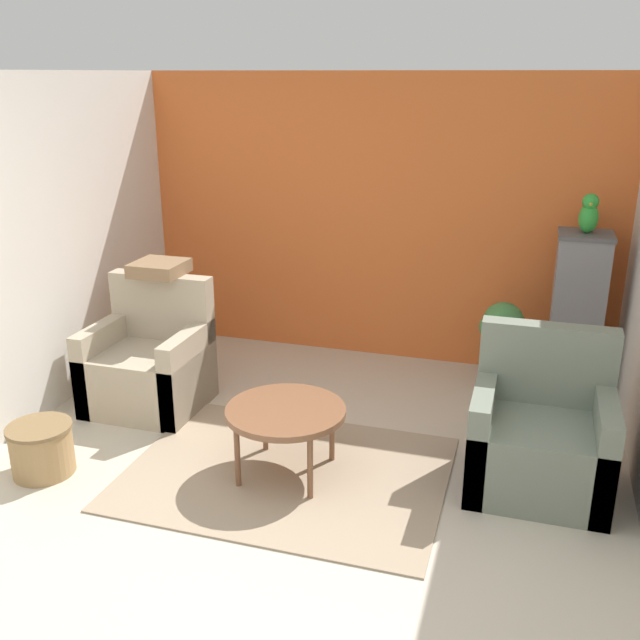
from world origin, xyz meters
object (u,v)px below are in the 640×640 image
object	(u,v)px
armchair_right	(540,440)
parrot	(589,215)
coffee_table	(286,414)
birdcage	(576,318)
armchair_left	(150,366)
potted_plant	(502,335)
wicker_basket	(42,448)

from	to	relation	value
armchair_right	parrot	bearing A→B (deg)	81.71
coffee_table	birdcage	world-z (taller)	birdcage
armchair_left	birdcage	bearing A→B (deg)	20.75
parrot	potted_plant	bearing A→B (deg)	-173.47
parrot	wicker_basket	world-z (taller)	parrot
armchair_left	armchair_right	xyz separation A→B (m)	(2.83, -0.32, 0.00)
armchair_right	birdcage	distance (m)	1.53
armchair_right	potted_plant	bearing A→B (deg)	102.78
armchair_left	potted_plant	distance (m)	2.74
armchair_left	birdcage	xyz separation A→B (m)	(3.05, 1.16, 0.31)
armchair_left	parrot	world-z (taller)	parrot
coffee_table	armchair_right	size ratio (longest dim) A/B	0.77
coffee_table	parrot	bearing A→B (deg)	46.21
coffee_table	armchair_left	size ratio (longest dim) A/B	0.77
armchair_right	armchair_left	bearing A→B (deg)	173.48
coffee_table	potted_plant	distance (m)	2.11
armchair_right	potted_plant	world-z (taller)	armchair_right
wicker_basket	potted_plant	bearing A→B (deg)	39.18
armchair_left	parrot	xyz separation A→B (m)	(3.05, 1.16, 1.11)
coffee_table	armchair_left	xyz separation A→B (m)	(-1.32, 0.65, -0.10)
armchair_right	coffee_table	bearing A→B (deg)	-168.02
coffee_table	birdcage	xyz separation A→B (m)	(1.73, 1.80, 0.21)
coffee_table	birdcage	size ratio (longest dim) A/B	0.58
potted_plant	parrot	bearing A→B (deg)	6.53
birdcage	potted_plant	world-z (taller)	birdcage
armchair_left	potted_plant	bearing A→B (deg)	23.58
birdcage	armchair_left	bearing A→B (deg)	-159.25
birdcage	wicker_basket	world-z (taller)	birdcage
armchair_right	birdcage	world-z (taller)	birdcage
coffee_table	armchair_right	xyz separation A→B (m)	(1.51, 0.32, -0.10)
coffee_table	armchair_left	distance (m)	1.47
birdcage	parrot	distance (m)	0.80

